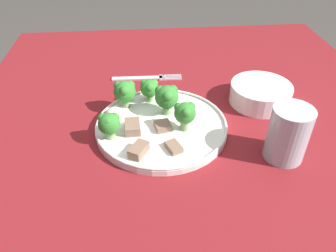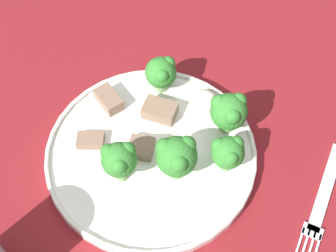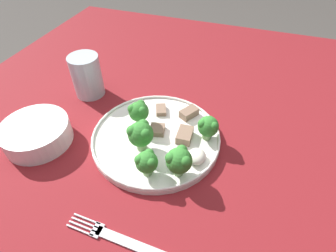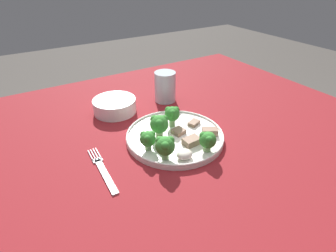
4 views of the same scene
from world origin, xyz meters
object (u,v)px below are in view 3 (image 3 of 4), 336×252
object	(u,v)px
dinner_plate	(156,137)
drinking_glass	(87,78)
cream_bowl	(37,134)
fork	(120,239)

from	to	relation	value
dinner_plate	drinking_glass	world-z (taller)	drinking_glass
drinking_glass	cream_bowl	bearing A→B (deg)	175.70
drinking_glass	fork	bearing A→B (deg)	-142.70
fork	dinner_plate	bearing A→B (deg)	5.97
fork	cream_bowl	xyz separation A→B (m)	(0.13, 0.26, 0.02)
dinner_plate	cream_bowl	world-z (taller)	cream_bowl
dinner_plate	fork	distance (m)	0.22
dinner_plate	drinking_glass	size ratio (longest dim) A/B	2.58
dinner_plate	cream_bowl	distance (m)	0.25
fork	drinking_glass	world-z (taller)	drinking_glass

